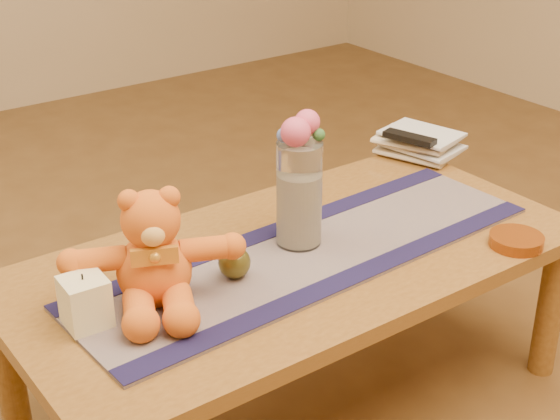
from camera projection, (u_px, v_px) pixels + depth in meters
floor at (295, 402)px, 2.21m from camera, size 5.50×5.50×0.00m
coffee_table_top at (297, 260)px, 2.02m from camera, size 1.40×0.70×0.04m
table_leg_fr at (550, 307)px, 2.24m from camera, size 0.07×0.07×0.41m
table_leg_bl at (9, 372)px, 1.99m from camera, size 0.07×0.07×0.41m
table_leg_br at (401, 228)px, 2.67m from camera, size 0.07×0.07×0.41m
persian_runner at (310, 254)px, 2.00m from camera, size 1.21×0.40×0.01m
runner_border_near at (352, 277)px, 1.89m from camera, size 1.20×0.11×0.00m
runner_border_far at (273, 231)px, 2.10m from camera, size 1.20×0.11×0.00m
teddy_bear at (153, 248)px, 1.76m from camera, size 0.46×0.42×0.25m
pillar_candle at (85, 302)px, 1.70m from camera, size 0.09×0.09×0.11m
candle_wick at (82, 277)px, 1.67m from camera, size 0.00×0.00×0.01m
glass_vase at (299, 194)px, 1.99m from camera, size 0.11×0.11×0.26m
potpourri_fill at (299, 209)px, 2.00m from camera, size 0.09×0.09×0.18m
rose_left at (296, 132)px, 1.90m from camera, size 0.07×0.07×0.07m
rose_right at (307, 122)px, 1.93m from camera, size 0.06×0.06×0.06m
blue_flower_back at (294, 127)px, 1.95m from camera, size 0.04×0.04×0.04m
blue_flower_side at (284, 135)px, 1.92m from camera, size 0.04×0.04×0.04m
leaf_sprig at (319, 135)px, 1.93m from camera, size 0.03×0.03×0.03m
bronze_ball at (234, 262)px, 1.88m from camera, size 0.08×0.08×0.07m
book_bottom at (405, 160)px, 2.51m from camera, size 0.23×0.27×0.02m
book_lower at (407, 154)px, 2.50m from camera, size 0.21×0.25×0.02m
book_upper at (404, 149)px, 2.49m from camera, size 0.24×0.27×0.02m
book_top at (407, 142)px, 2.48m from camera, size 0.21×0.26×0.02m
tv_remote at (409, 138)px, 2.47m from camera, size 0.09×0.17×0.02m
amber_dish at (516, 241)px, 2.04m from camera, size 0.16×0.16×0.03m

